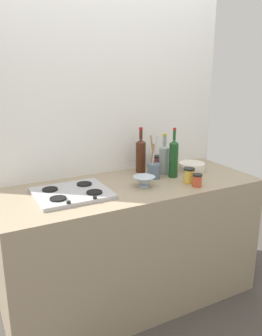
{
  "coord_description": "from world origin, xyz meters",
  "views": [
    {
      "loc": [
        -1.04,
        -1.98,
        1.67
      ],
      "look_at": [
        0.0,
        0.0,
        1.02
      ],
      "focal_mm": 36.85,
      "sensor_mm": 36.0,
      "label": 1
    }
  ],
  "objects_px": {
    "wine_bottle_leftmost": "(141,155)",
    "wine_bottle_mid_left": "(164,158)",
    "stovetop_hob": "(72,193)",
    "mixing_bowl": "(144,181)",
    "plate_stack": "(192,167)",
    "condiment_jar_rear": "(158,162)",
    "condiment_jar_spare": "(189,175)",
    "condiment_jar_front": "(197,180)",
    "wine_bottle_mid_right": "(174,158)",
    "utensil_crock": "(154,169)"
  },
  "relations": [
    {
      "from": "wine_bottle_leftmost",
      "to": "wine_bottle_mid_right",
      "type": "bearing_deg",
      "value": -56.15
    },
    {
      "from": "stovetop_hob",
      "to": "plate_stack",
      "type": "height_order",
      "value": "plate_stack"
    },
    {
      "from": "wine_bottle_leftmost",
      "to": "mixing_bowl",
      "type": "distance_m",
      "value": 0.36
    },
    {
      "from": "wine_bottle_mid_left",
      "to": "condiment_jar_front",
      "type": "distance_m",
      "value": 0.36
    },
    {
      "from": "plate_stack",
      "to": "wine_bottle_mid_left",
      "type": "xyz_separation_m",
      "value": [
        -0.24,
        0.02,
        0.09
      ]
    },
    {
      "from": "wine_bottle_mid_left",
      "to": "condiment_jar_spare",
      "type": "xyz_separation_m",
      "value": [
        0.04,
        -0.26,
        -0.07
      ]
    },
    {
      "from": "mixing_bowl",
      "to": "wine_bottle_mid_left",
      "type": "bearing_deg",
      "value": 33.41
    },
    {
      "from": "plate_stack",
      "to": "wine_bottle_mid_left",
      "type": "distance_m",
      "value": 0.26
    },
    {
      "from": "stovetop_hob",
      "to": "condiment_jar_front",
      "type": "xyz_separation_m",
      "value": [
        0.8,
        -0.23,
        0.03
      ]
    },
    {
      "from": "condiment_jar_front",
      "to": "stovetop_hob",
      "type": "bearing_deg",
      "value": 163.75
    },
    {
      "from": "wine_bottle_mid_left",
      "to": "wine_bottle_leftmost",
      "type": "bearing_deg",
      "value": 134.37
    },
    {
      "from": "wine_bottle_mid_left",
      "to": "wine_bottle_mid_right",
      "type": "height_order",
      "value": "wine_bottle_mid_right"
    },
    {
      "from": "condiment_jar_rear",
      "to": "wine_bottle_leftmost",
      "type": "bearing_deg",
      "value": -168.62
    },
    {
      "from": "utensil_crock",
      "to": "condiment_jar_spare",
      "type": "height_order",
      "value": "utensil_crock"
    },
    {
      "from": "plate_stack",
      "to": "mixing_bowl",
      "type": "height_order",
      "value": "mixing_bowl"
    },
    {
      "from": "mixing_bowl",
      "to": "utensil_crock",
      "type": "xyz_separation_m",
      "value": [
        0.15,
        0.13,
        0.03
      ]
    },
    {
      "from": "condiment_jar_rear",
      "to": "stovetop_hob",
      "type": "bearing_deg",
      "value": -160.91
    },
    {
      "from": "plate_stack",
      "to": "condiment_jar_rear",
      "type": "relative_size",
      "value": 2.1
    },
    {
      "from": "wine_bottle_leftmost",
      "to": "wine_bottle_mid_left",
      "type": "height_order",
      "value": "wine_bottle_leftmost"
    },
    {
      "from": "wine_bottle_mid_left",
      "to": "plate_stack",
      "type": "bearing_deg",
      "value": -4.74
    },
    {
      "from": "plate_stack",
      "to": "wine_bottle_mid_right",
      "type": "height_order",
      "value": "wine_bottle_mid_right"
    },
    {
      "from": "plate_stack",
      "to": "wine_bottle_mid_left",
      "type": "height_order",
      "value": "wine_bottle_mid_left"
    },
    {
      "from": "plate_stack",
      "to": "condiment_jar_rear",
      "type": "xyz_separation_m",
      "value": [
        -0.2,
        0.19,
        0.02
      ]
    },
    {
      "from": "plate_stack",
      "to": "wine_bottle_leftmost",
      "type": "relative_size",
      "value": 0.6
    },
    {
      "from": "plate_stack",
      "to": "condiment_jar_spare",
      "type": "xyz_separation_m",
      "value": [
        -0.2,
        -0.24,
        0.02
      ]
    },
    {
      "from": "stovetop_hob",
      "to": "wine_bottle_mid_left",
      "type": "height_order",
      "value": "wine_bottle_mid_left"
    },
    {
      "from": "utensil_crock",
      "to": "condiment_jar_front",
      "type": "bearing_deg",
      "value": -61.35
    },
    {
      "from": "stovetop_hob",
      "to": "plate_stack",
      "type": "distance_m",
      "value": 1.01
    },
    {
      "from": "wine_bottle_mid_right",
      "to": "mixing_bowl",
      "type": "height_order",
      "value": "wine_bottle_mid_right"
    },
    {
      "from": "condiment_jar_spare",
      "to": "wine_bottle_mid_left",
      "type": "bearing_deg",
      "value": 99.17
    },
    {
      "from": "stovetop_hob",
      "to": "mixing_bowl",
      "type": "height_order",
      "value": "mixing_bowl"
    },
    {
      "from": "stovetop_hob",
      "to": "condiment_jar_spare",
      "type": "relative_size",
      "value": 4.36
    },
    {
      "from": "condiment_jar_front",
      "to": "wine_bottle_mid_right",
      "type": "bearing_deg",
      "value": 94.63
    },
    {
      "from": "wine_bottle_mid_left",
      "to": "condiment_jar_front",
      "type": "xyz_separation_m",
      "value": [
        0.04,
        -0.35,
        -0.08
      ]
    },
    {
      "from": "utensil_crock",
      "to": "condiment_jar_spare",
      "type": "xyz_separation_m",
      "value": [
        0.16,
        -0.21,
        -0.01
      ]
    },
    {
      "from": "condiment_jar_rear",
      "to": "condiment_jar_spare",
      "type": "distance_m",
      "value": 0.42
    },
    {
      "from": "stovetop_hob",
      "to": "condiment_jar_spare",
      "type": "height_order",
      "value": "condiment_jar_spare"
    },
    {
      "from": "stovetop_hob",
      "to": "wine_bottle_mid_left",
      "type": "xyz_separation_m",
      "value": [
        0.76,
        0.11,
        0.11
      ]
    },
    {
      "from": "mixing_bowl",
      "to": "wine_bottle_mid_right",
      "type": "bearing_deg",
      "value": 16.87
    },
    {
      "from": "wine_bottle_leftmost",
      "to": "condiment_jar_rear",
      "type": "bearing_deg",
      "value": 11.38
    },
    {
      "from": "wine_bottle_mid_left",
      "to": "condiment_jar_spare",
      "type": "bearing_deg",
      "value": -80.83
    },
    {
      "from": "stovetop_hob",
      "to": "condiment_jar_front",
      "type": "distance_m",
      "value": 0.83
    },
    {
      "from": "wine_bottle_leftmost",
      "to": "utensil_crock",
      "type": "height_order",
      "value": "wine_bottle_leftmost"
    },
    {
      "from": "condiment_jar_rear",
      "to": "mixing_bowl",
      "type": "bearing_deg",
      "value": -132.98
    },
    {
      "from": "mixing_bowl",
      "to": "plate_stack",
      "type": "bearing_deg",
      "value": 17.2
    },
    {
      "from": "utensil_crock",
      "to": "condiment_jar_spare",
      "type": "relative_size",
      "value": 2.99
    },
    {
      "from": "condiment_jar_rear",
      "to": "condiment_jar_spare",
      "type": "xyz_separation_m",
      "value": [
        -0.01,
        -0.42,
        0.0
      ]
    },
    {
      "from": "condiment_jar_spare",
      "to": "plate_stack",
      "type": "bearing_deg",
      "value": 49.12
    },
    {
      "from": "wine_bottle_mid_left",
      "to": "condiment_jar_spare",
      "type": "height_order",
      "value": "wine_bottle_mid_left"
    },
    {
      "from": "mixing_bowl",
      "to": "condiment_jar_front",
      "type": "bearing_deg",
      "value": -27.54
    }
  ]
}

